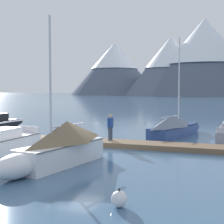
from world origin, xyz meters
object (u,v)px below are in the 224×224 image
Objects in this scene: sailboat_mid_dock_starboard at (58,146)px; mooring_buoy_channel_marker at (119,199)px; sailboat_far_berth at (175,126)px; person_on_dock at (110,125)px; sailboat_nearest_berth at (0,122)px.

sailboat_mid_dock_starboard is 6.13m from mooring_buoy_channel_marker.
sailboat_far_berth reaches higher than person_on_dock.
person_on_dock is (-3.40, -5.27, 0.49)m from sailboat_far_berth.
sailboat_mid_dock_starboard reaches higher than mooring_buoy_channel_marker.
sailboat_far_berth is at bearing 72.46° from sailboat_mid_dock_starboard.
person_on_dock is at bearing 110.47° from mooring_buoy_channel_marker.
sailboat_mid_dock_starboard reaches higher than person_on_dock.
sailboat_nearest_berth is 0.95× the size of sailboat_mid_dock_starboard.
sailboat_mid_dock_starboard is at bearing 135.30° from mooring_buoy_channel_marker.
sailboat_mid_dock_starboard is (12.74, -12.49, 0.44)m from sailboat_nearest_berth.
sailboat_mid_dock_starboard is 4.03× the size of person_on_dock.
sailboat_far_berth is at bearing 57.21° from person_on_dock.
sailboat_nearest_berth is at bearing 177.40° from sailboat_far_berth.
sailboat_far_berth is 16.05m from mooring_buoy_channel_marker.
mooring_buoy_channel_marker is (0.62, -16.03, -0.52)m from sailboat_far_berth.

